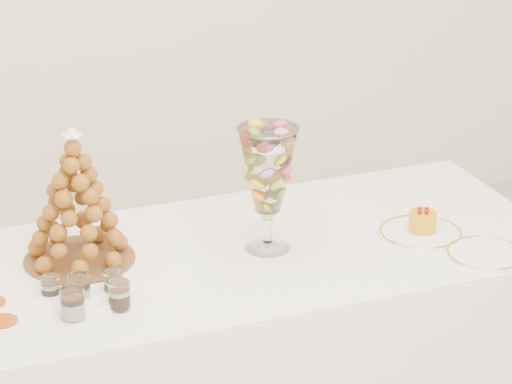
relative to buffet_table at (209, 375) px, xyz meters
name	(u,v)px	position (x,y,z in m)	size (l,w,h in m)	color
buffet_table	(209,375)	(0.00, 0.00, 0.00)	(1.90, 0.78, 0.72)	white
lace_tray	(79,274)	(-0.34, 0.00, 0.37)	(0.53, 0.40, 0.02)	white
macaron_vase	(268,171)	(0.17, -0.01, 0.58)	(0.16, 0.16, 0.34)	white
cake_plate	(420,233)	(0.59, -0.08, 0.36)	(0.23, 0.23, 0.01)	white
spare_plate	(486,254)	(0.69, -0.25, 0.36)	(0.21, 0.21, 0.01)	white
verrine_a	(51,288)	(-0.43, -0.09, 0.39)	(0.05, 0.05, 0.06)	white
verrine_b	(79,288)	(-0.37, -0.13, 0.40)	(0.05, 0.05, 0.07)	white
verrine_c	(114,284)	(-0.28, -0.13, 0.39)	(0.05, 0.05, 0.07)	white
verrine_d	(73,303)	(-0.40, -0.20, 0.40)	(0.06, 0.06, 0.08)	white
verrine_e	(119,295)	(-0.28, -0.20, 0.40)	(0.05, 0.05, 0.07)	white
ramekin_front	(3,327)	(-0.57, -0.21, 0.37)	(0.08, 0.08, 0.03)	white
croquembouche	(76,198)	(-0.32, 0.06, 0.55)	(0.29, 0.29, 0.36)	brown
mousse_cake	(423,221)	(0.59, -0.07, 0.40)	(0.08, 0.08, 0.07)	#CF9209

